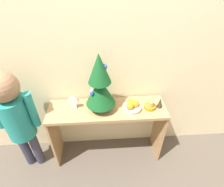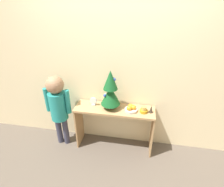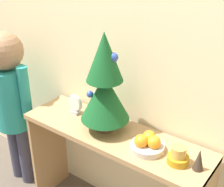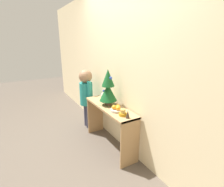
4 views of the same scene
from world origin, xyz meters
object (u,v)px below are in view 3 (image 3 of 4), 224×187
fruit_bowl (148,144)px  child_figure (11,93)px  mini_tree (105,84)px  singing_bowl (178,156)px  desk_clock (75,105)px  figurine (199,160)px

fruit_bowl → child_figure: child_figure is taller
mini_tree → singing_bowl: bearing=-3.4°
fruit_bowl → singing_bowl: 0.17m
desk_clock → figurine: 0.81m
figurine → child_figure: size_ratio=0.10×
desk_clock → figurine: desk_clock is taller
desk_clock → child_figure: child_figure is taller
mini_tree → singing_bowl: 0.52m
figurine → fruit_bowl: bearing=-178.5°
desk_clock → child_figure: size_ratio=0.11×
mini_tree → desk_clock: bearing=173.2°
fruit_bowl → desk_clock: desk_clock is taller
singing_bowl → desk_clock: (-0.71, 0.06, 0.02)m
fruit_bowl → child_figure: size_ratio=0.15×
mini_tree → child_figure: 0.80m
singing_bowl → fruit_bowl: bearing=178.5°
child_figure → mini_tree: bearing=4.8°
fruit_bowl → figurine: (0.27, 0.01, 0.02)m
singing_bowl → child_figure: 1.22m
singing_bowl → desk_clock: desk_clock is taller
mini_tree → singing_bowl: mini_tree is taller
figurine → mini_tree: bearing=178.4°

